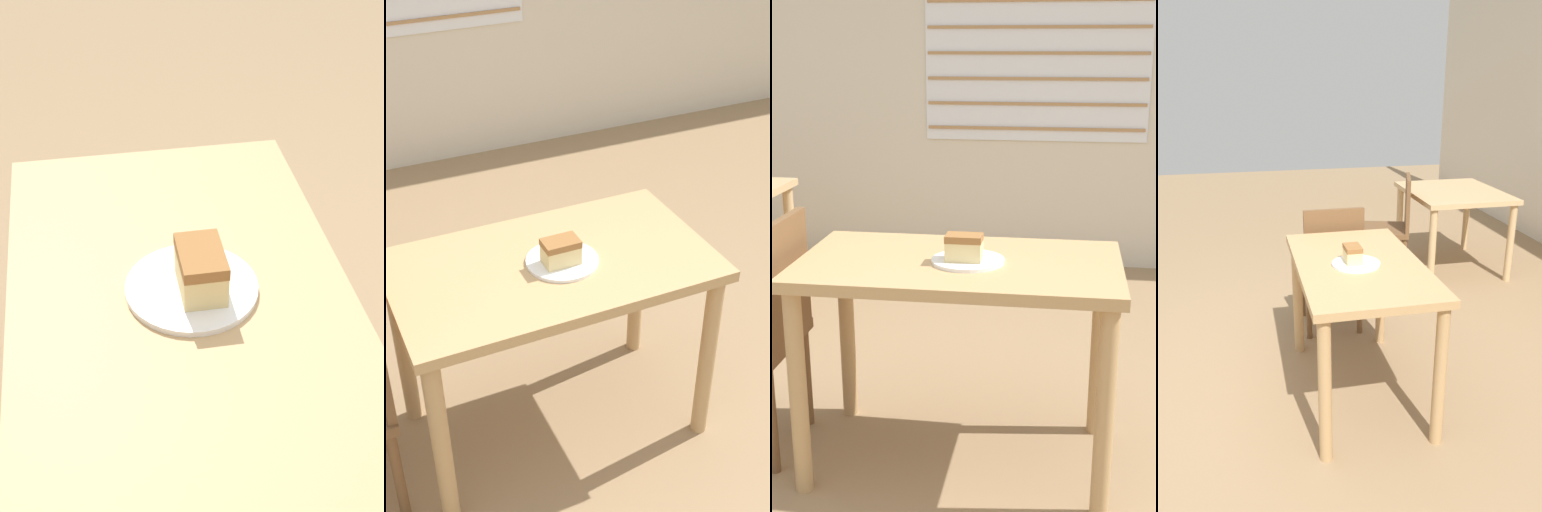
# 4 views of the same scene
# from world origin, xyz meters

# --- Properties ---
(ground_plane) EXTENTS (14.00, 14.00, 0.00)m
(ground_plane) POSITION_xyz_m (0.00, 0.00, 0.00)
(ground_plane) COLOR #997A56
(dining_table_near) EXTENTS (1.09, 0.63, 0.76)m
(dining_table_near) POSITION_xyz_m (-0.04, 0.52, 0.64)
(dining_table_near) COLOR tan
(dining_table_near) RESTS_ON ground_plane
(plate) EXTENTS (0.25, 0.25, 0.01)m
(plate) POSITION_xyz_m (-0.01, 0.50, 0.77)
(plate) COLOR white
(plate) RESTS_ON dining_table_near
(cake_slice) EXTENTS (0.12, 0.08, 0.09)m
(cake_slice) POSITION_xyz_m (-0.02, 0.48, 0.82)
(cake_slice) COLOR #E5CC89
(cake_slice) RESTS_ON plate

